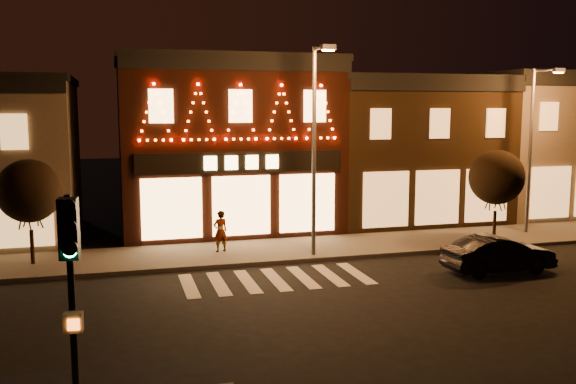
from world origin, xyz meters
name	(u,v)px	position (x,y,z in m)	size (l,w,h in m)	color
ground	(311,316)	(0.00, 0.00, 0.00)	(120.00, 120.00, 0.00)	black
sidewalk_far	(298,249)	(2.00, 8.00, 0.07)	(44.00, 4.00, 0.15)	#47423D
building_pulp	(225,144)	(0.00, 13.98, 4.16)	(10.20, 8.34, 8.30)	#33130B
building_right_a	(401,149)	(9.50, 13.99, 3.76)	(9.20, 8.28, 7.50)	#372513
building_right_b	(545,143)	(18.50, 13.99, 3.91)	(9.20, 8.28, 7.80)	#695A4A
traffic_signal_near	(71,274)	(-6.01, -5.92, 3.24)	(0.33, 0.46, 4.38)	black
streetlamp_mid	(316,135)	(2.22, 6.36, 4.89)	(0.51, 1.84, 8.07)	#59595E
streetlamp_right	(534,138)	(13.25, 8.02, 4.57)	(0.49, 1.72, 7.53)	#59595E
tree_left	(29,191)	(-8.33, 8.03, 2.89)	(2.34, 2.34, 3.91)	black
tree_right	(497,177)	(10.70, 7.03, 2.93)	(2.38, 2.38, 3.97)	black
dark_sedan	(499,254)	(8.04, 2.78, 0.67)	(1.41, 4.05, 1.33)	black
pedestrian	(220,231)	(-1.25, 8.08, 0.99)	(0.61, 0.40, 1.68)	gray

